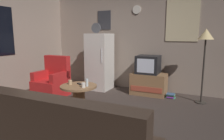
# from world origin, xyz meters

# --- Properties ---
(ground_plane) EXTENTS (12.00, 12.00, 0.00)m
(ground_plane) POSITION_xyz_m (0.00, 0.00, 0.00)
(ground_plane) COLOR #3D332D
(wall_with_art) EXTENTS (5.20, 0.12, 2.62)m
(wall_with_art) POSITION_xyz_m (0.01, 2.45, 1.32)
(wall_with_art) COLOR gray
(wall_with_art) RESTS_ON ground_plane
(fridge) EXTENTS (0.60, 0.62, 1.77)m
(fridge) POSITION_xyz_m (-0.87, 1.96, 0.75)
(fridge) COLOR silver
(fridge) RESTS_ON ground_plane
(tv_stand) EXTENTS (0.84, 0.53, 0.53)m
(tv_stand) POSITION_xyz_m (0.48, 2.01, 0.26)
(tv_stand) COLOR #8E6642
(tv_stand) RESTS_ON ground_plane
(crt_tv) EXTENTS (0.54, 0.51, 0.44)m
(crt_tv) POSITION_xyz_m (0.45, 2.01, 0.75)
(crt_tv) COLOR black
(crt_tv) RESTS_ON tv_stand
(standing_lamp) EXTENTS (0.32, 0.32, 1.59)m
(standing_lamp) POSITION_xyz_m (1.69, 1.84, 1.36)
(standing_lamp) COLOR #332D28
(standing_lamp) RESTS_ON ground_plane
(coffee_table) EXTENTS (0.72, 0.72, 0.48)m
(coffee_table) POSITION_xyz_m (-0.52, 0.42, 0.24)
(coffee_table) COLOR #8E6642
(coffee_table) RESTS_ON ground_plane
(wine_glass) EXTENTS (0.05, 0.05, 0.15)m
(wine_glass) POSITION_xyz_m (-0.32, 0.43, 0.55)
(wine_glass) COLOR silver
(wine_glass) RESTS_ON coffee_table
(mug_ceramic_white) EXTENTS (0.08, 0.08, 0.09)m
(mug_ceramic_white) POSITION_xyz_m (-0.34, 0.32, 0.52)
(mug_ceramic_white) COLOR silver
(mug_ceramic_white) RESTS_ON coffee_table
(mug_ceramic_tan) EXTENTS (0.08, 0.08, 0.09)m
(mug_ceramic_tan) POSITION_xyz_m (-0.71, 0.41, 0.52)
(mug_ceramic_tan) COLOR tan
(mug_ceramic_tan) RESTS_ON coffee_table
(remote_control) EXTENTS (0.15, 0.12, 0.02)m
(remote_control) POSITION_xyz_m (-0.55, 0.50, 0.49)
(remote_control) COLOR black
(remote_control) RESTS_ON coffee_table
(armchair) EXTENTS (0.68, 0.68, 0.96)m
(armchair) POSITION_xyz_m (-1.60, 0.90, 0.34)
(armchair) COLOR red
(armchair) RESTS_ON ground_plane
(book_stack) EXTENTS (0.22, 0.17, 0.10)m
(book_stack) POSITION_xyz_m (1.04, 1.92, 0.05)
(book_stack) COLOR #4DB885
(book_stack) RESTS_ON ground_plane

